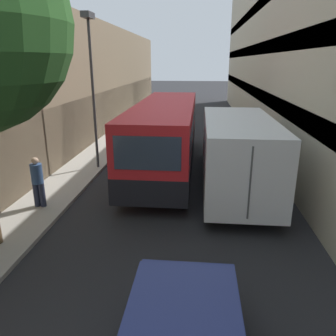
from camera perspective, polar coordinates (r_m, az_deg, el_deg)
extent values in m
plane|color=#232326|center=(14.16, 2.09, -1.84)|extent=(150.00, 150.00, 0.00)
cube|color=#9E998E|center=(15.11, -15.65, -0.97)|extent=(1.94, 60.00, 0.13)
cube|color=#847056|center=(15.33, -24.58, 12.16)|extent=(2.40, 60.00, 7.33)
cube|color=black|center=(15.34, -21.38, 4.19)|extent=(1.08, 60.00, 2.93)
cube|color=#B7AD93|center=(14.14, 26.67, 20.72)|extent=(2.40, 60.00, 11.82)
cube|color=#333D47|center=(14.02, 22.42, 9.08)|extent=(1.08, 60.00, 0.70)
cube|color=#333D47|center=(13.91, 23.76, 19.68)|extent=(1.08, 60.00, 0.70)
cube|color=navy|center=(5.22, 2.60, -25.66)|extent=(1.64, 2.27, 0.52)
cylinder|color=black|center=(6.74, -4.95, -24.08)|extent=(0.16, 0.60, 0.60)
cylinder|color=black|center=(6.70, 11.13, -24.70)|extent=(0.16, 0.60, 0.60)
cube|color=red|center=(15.16, -0.41, 6.33)|extent=(2.51, 10.81, 2.62)
cube|color=black|center=(15.36, -0.40, 3.18)|extent=(2.53, 10.83, 0.90)
cube|color=#2D3847|center=(15.08, -0.41, 7.79)|extent=(2.54, 9.95, 0.84)
cube|color=#2D3847|center=(9.83, -3.65, 2.54)|extent=(2.06, 0.04, 1.05)
cylinder|color=black|center=(18.81, -2.70, 4.76)|extent=(0.24, 1.00, 1.00)
cylinder|color=black|center=(18.63, 4.05, 4.61)|extent=(0.24, 1.00, 1.00)
cylinder|color=black|center=(12.48, -7.03, -2.32)|extent=(0.24, 1.00, 1.00)
cylinder|color=black|center=(12.21, 3.15, -2.68)|extent=(0.24, 1.00, 1.00)
cube|color=silver|center=(16.52, 10.39, 5.73)|extent=(2.33, 2.47, 1.94)
cube|color=silver|center=(12.19, 12.05, 2.57)|extent=(2.42, 6.34, 2.47)
cube|color=#4C4C4C|center=(9.19, 14.11, -2.70)|extent=(0.05, 0.02, 2.10)
cylinder|color=black|center=(16.67, 6.48, 2.86)|extent=(0.22, 0.96, 0.96)
cylinder|color=black|center=(16.86, 13.91, 2.60)|extent=(0.22, 0.96, 0.96)
cylinder|color=black|center=(10.85, 6.86, -5.63)|extent=(0.22, 0.96, 0.96)
cylinder|color=black|center=(11.14, 18.20, -5.83)|extent=(0.22, 0.96, 0.96)
cube|color=silver|center=(25.39, -1.26, 9.65)|extent=(1.99, 4.42, 1.71)
cube|color=#2D3847|center=(27.19, -0.80, 10.85)|extent=(1.59, 0.04, 0.60)
cylinder|color=black|center=(26.88, -2.84, 8.40)|extent=(0.16, 0.64, 0.64)
cylinder|color=black|center=(26.68, 1.00, 8.35)|extent=(0.16, 0.64, 0.64)
cylinder|color=black|center=(24.39, -3.71, 7.39)|extent=(0.16, 0.64, 0.64)
cylinder|color=black|center=(24.17, 0.51, 7.33)|extent=(0.16, 0.64, 0.64)
cylinder|color=#23283D|center=(11.93, -21.94, -4.30)|extent=(0.19, 0.19, 0.83)
cylinder|color=#23283D|center=(11.83, -21.03, -4.37)|extent=(0.19, 0.19, 0.83)
cylinder|color=navy|center=(11.63, -21.91, -0.92)|extent=(0.38, 0.38, 0.66)
sphere|color=tan|center=(11.51, -22.16, 1.17)|extent=(0.23, 0.23, 0.23)
cylinder|color=#38383D|center=(15.02, -12.87, 11.87)|extent=(0.12, 0.12, 6.37)
cube|color=#38383D|center=(15.06, -13.82, 24.45)|extent=(0.36, 0.80, 0.24)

